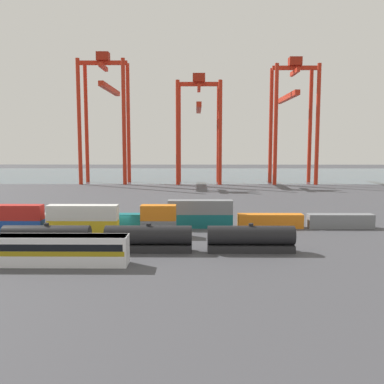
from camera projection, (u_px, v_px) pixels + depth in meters
name	position (u px, v px, depth m)	size (l,w,h in m)	color
ground_plane	(148.00, 201.00, 118.60)	(420.00, 420.00, 0.00)	#424247
harbour_water	(171.00, 174.00, 222.29)	(400.00, 110.00, 0.01)	#475B6B
freight_tank_row	(149.00, 238.00, 62.52)	(42.38, 2.74, 4.20)	#232326
shipping_container_2	(8.00, 227.00, 74.41)	(12.10, 2.44, 2.60)	#1C4299
shipping_container_3	(7.00, 212.00, 74.12)	(12.10, 2.44, 2.60)	#AD211C
shipping_container_4	(83.00, 227.00, 74.28)	(12.10, 2.44, 2.60)	gold
shipping_container_5	(83.00, 212.00, 73.99)	(12.10, 2.44, 2.60)	silver
shipping_container_6	(159.00, 227.00, 74.15)	(6.04, 2.44, 2.60)	slate
shipping_container_7	(158.00, 213.00, 73.86)	(6.04, 2.44, 2.60)	orange
shipping_container_9	(61.00, 220.00, 80.89)	(12.10, 2.44, 2.60)	silver
shipping_container_10	(130.00, 221.00, 80.76)	(6.04, 2.44, 2.60)	#146066
shipping_container_11	(200.00, 221.00, 80.63)	(12.10, 2.44, 2.60)	#146066
shipping_container_12	(200.00, 207.00, 80.34)	(12.10, 2.44, 2.60)	slate
shipping_container_13	(270.00, 221.00, 80.49)	(12.10, 2.44, 2.60)	orange
shipping_container_14	(340.00, 221.00, 80.36)	(12.10, 2.44, 2.60)	slate
gantry_crane_west	(106.00, 105.00, 171.19)	(18.77, 36.61, 51.04)	red
gantry_crane_central	(199.00, 117.00, 171.64)	(17.74, 37.04, 42.88)	red
gantry_crane_east	(292.00, 109.00, 170.96)	(17.53, 38.42, 48.99)	red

